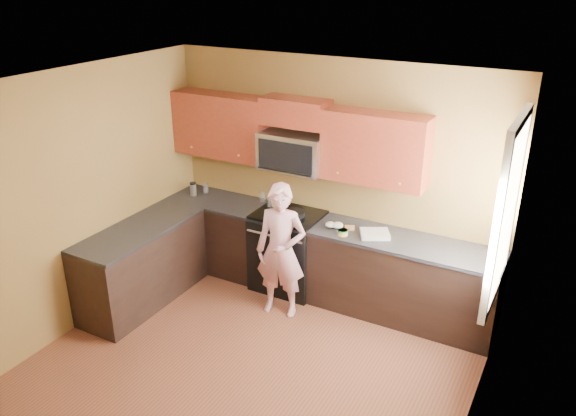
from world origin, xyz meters
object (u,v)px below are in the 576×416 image
Objects in this scene: butter_tub at (343,235)px; microwave at (294,169)px; stove at (288,250)px; frying_pan at (293,216)px; travel_mug at (194,195)px; woman at (281,251)px.

microwave is at bearing 158.84° from butter_tub.
stove is 1.25× the size of microwave.
microwave is 1.66× the size of frying_pan.
travel_mug is at bearing -160.07° from frying_pan.
woman is (0.20, -0.65, -0.70)m from microwave.
stove is 0.48m from frying_pan.
microwave reaches higher than stove.
woman is at bearing -56.54° from frying_pan.
microwave reaches higher than frying_pan.
travel_mug is (-1.35, -0.01, 0.44)m from stove.
frying_pan is 4.16× the size of butter_tub.
stove is 1.42m from travel_mug.
woman reaches higher than stove.
woman reaches higher than frying_pan.
stove is 2.08× the size of frying_pan.
microwave is 0.53m from frying_pan.
stove is at bearing 99.54° from woman.
travel_mug is at bearing -174.21° from microwave.
woman is at bearing -69.62° from stove.
frying_pan is 2.70× the size of travel_mug.
travel_mug is at bearing 175.76° from butter_tub.
woman is at bearing -73.29° from microwave.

